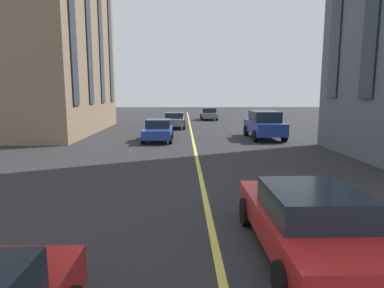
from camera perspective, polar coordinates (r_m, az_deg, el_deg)
lane_centre_line at (r=14.99m, az=0.94°, el=-2.97°), size 80.00×0.16×0.01m
car_grey_far at (r=29.58m, az=-3.10°, el=4.21°), size 4.40×1.95×1.37m
car_blue_oncoming at (r=22.90m, az=12.50°, el=3.34°), size 4.70×2.14×1.88m
car_blue_parked_a at (r=21.38m, az=-5.91°, el=2.41°), size 3.90×1.89×1.40m
car_grey_mid at (r=38.55m, az=2.97°, el=5.28°), size 3.90×1.89×1.40m
car_red_trailing at (r=6.66m, az=19.55°, el=-12.48°), size 4.40×1.95×1.37m
building_left_near at (r=29.43m, az=-26.57°, el=18.10°), size 14.17×10.02×16.53m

